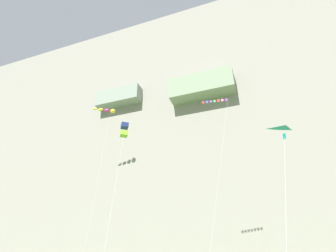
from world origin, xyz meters
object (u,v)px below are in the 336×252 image
at_px(kite_banner_mid_left, 215,117).
at_px(kite_windsock_front_field, 107,111).
at_px(kite_box_far_right, 124,130).
at_px(kite_delta_mid_right, 287,135).

bearing_deg(kite_banner_mid_left, kite_windsock_front_field, 159.28).
relative_size(kite_banner_mid_left, kite_box_far_right, 1.38).
relative_size(kite_banner_mid_left, kite_delta_mid_right, 2.06).
distance_m(kite_windsock_front_field, kite_delta_mid_right, 42.60).
height_order(kite_delta_mid_right, kite_box_far_right, kite_box_far_right).
distance_m(kite_windsock_front_field, kite_box_far_right, 27.50).
distance_m(kite_banner_mid_left, kite_box_far_right, 12.98).
distance_m(kite_windsock_front_field, kite_banner_mid_left, 26.92).
bearing_deg(kite_box_far_right, kite_banner_mid_left, 45.13).
height_order(kite_windsock_front_field, kite_delta_mid_right, kite_windsock_front_field).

